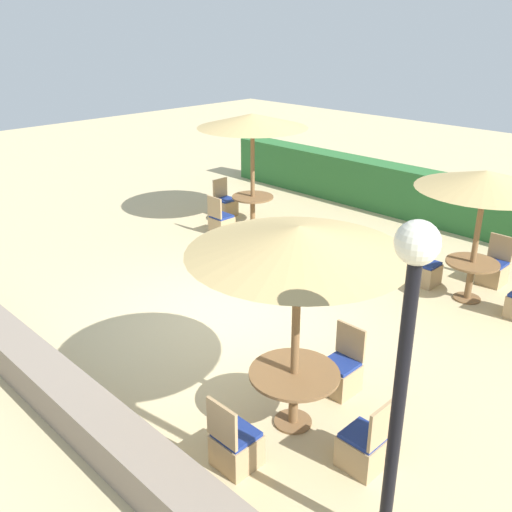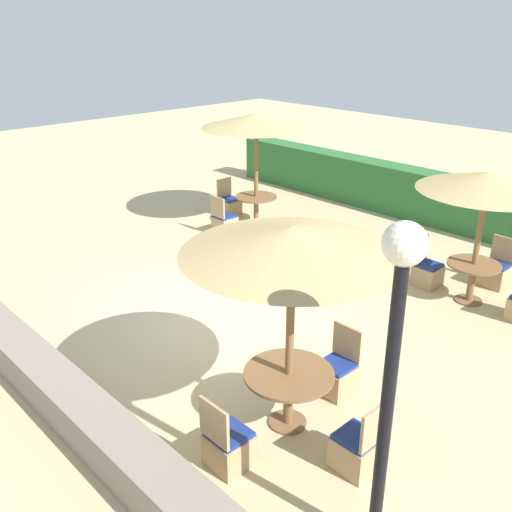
% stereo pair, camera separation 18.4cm
% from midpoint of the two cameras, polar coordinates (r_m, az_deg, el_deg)
% --- Properties ---
extents(ground_plane, '(40.00, 40.00, 0.00)m').
position_cam_midpoint_polar(ground_plane, '(9.90, -1.99, -5.74)').
color(ground_plane, '#C6B284').
extents(hedge_row, '(13.00, 0.70, 1.24)m').
position_cam_midpoint_polar(hedge_row, '(14.69, 18.06, 5.39)').
color(hedge_row, '#2D6B33').
rests_on(hedge_row, ground_plane).
extents(stone_border, '(10.00, 0.56, 0.53)m').
position_cam_midpoint_polar(stone_border, '(8.27, -19.80, -11.40)').
color(stone_border, gray).
rests_on(stone_border, ground_plane).
extents(lamp_post, '(0.36, 0.36, 3.32)m').
position_cam_midpoint_polar(lamp_post, '(4.81, 14.80, -7.59)').
color(lamp_post, black).
rests_on(lamp_post, ground_plane).
extents(parasol_back_right, '(2.31, 2.31, 2.38)m').
position_cam_midpoint_polar(parasol_back_right, '(10.28, 22.62, 6.85)').
color(parasol_back_right, brown).
rests_on(parasol_back_right, ground_plane).
extents(round_table_back_right, '(0.92, 0.92, 0.74)m').
position_cam_midpoint_polar(round_table_back_right, '(10.81, 21.31, -1.61)').
color(round_table_back_right, brown).
rests_on(round_table_back_right, ground_plane).
extents(patio_chair_back_right_north, '(0.46, 0.46, 0.93)m').
position_cam_midpoint_polar(patio_chair_back_right_north, '(11.74, 23.27, -1.54)').
color(patio_chair_back_right_north, tan).
rests_on(patio_chair_back_right_north, ground_plane).
extents(patio_chair_back_right_west, '(0.46, 0.46, 0.93)m').
position_cam_midpoint_polar(patio_chair_back_right_west, '(11.29, 17.15, -1.59)').
color(patio_chair_back_right_west, tan).
rests_on(patio_chair_back_right_west, ground_plane).
extents(parasol_back_left, '(2.59, 2.59, 2.69)m').
position_cam_midpoint_polar(parasol_back_left, '(13.50, 0.41, 13.34)').
color(parasol_back_left, brown).
rests_on(parasol_back_left, ground_plane).
extents(round_table_back_left, '(1.01, 1.01, 0.71)m').
position_cam_midpoint_polar(round_table_back_left, '(13.96, 0.39, 5.37)').
color(round_table_back_left, brown).
rests_on(round_table_back_left, ground_plane).
extents(patio_chair_back_left_south, '(0.46, 0.46, 0.93)m').
position_cam_midpoint_polar(patio_chair_back_left_south, '(13.45, -2.80, 3.35)').
color(patio_chair_back_left_south, tan).
rests_on(patio_chair_back_left_south, ground_plane).
extents(patio_chair_back_left_west, '(0.46, 0.46, 0.93)m').
position_cam_midpoint_polar(patio_chair_back_left_west, '(14.72, -2.33, 5.10)').
color(patio_chair_back_left_west, tan).
rests_on(patio_chair_back_left_west, ground_plane).
extents(parasol_front_right, '(2.53, 2.53, 2.63)m').
position_cam_midpoint_polar(parasol_front_right, '(6.25, 4.50, 1.47)').
color(parasol_front_right, brown).
rests_on(parasol_front_right, ground_plane).
extents(round_table_front_right, '(1.11, 1.11, 0.75)m').
position_cam_midpoint_polar(round_table_front_right, '(7.14, 4.04, -12.57)').
color(round_table_front_right, brown).
rests_on(round_table_front_right, ground_plane).
extents(patio_chair_front_right_south, '(0.46, 0.46, 0.93)m').
position_cam_midpoint_polar(patio_chair_front_right_south, '(6.77, -1.97, -18.47)').
color(patio_chair_front_right_south, tan).
rests_on(patio_chair_front_right_south, ground_plane).
extents(patio_chair_front_right_north, '(0.46, 0.46, 0.93)m').
position_cam_midpoint_polar(patio_chair_front_right_north, '(7.96, 8.73, -11.63)').
color(patio_chair_front_right_north, tan).
rests_on(patio_chair_front_right_north, ground_plane).
extents(patio_chair_front_right_east, '(0.46, 0.46, 0.93)m').
position_cam_midpoint_polar(patio_chair_front_right_east, '(6.84, 10.90, -18.43)').
color(patio_chair_front_right_east, tan).
rests_on(patio_chair_front_right_east, ground_plane).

